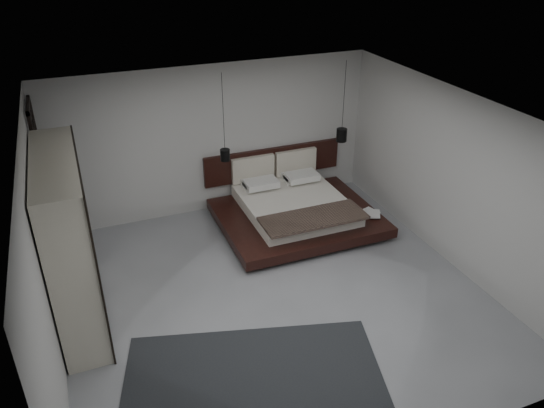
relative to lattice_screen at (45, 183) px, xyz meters
name	(u,v)px	position (x,y,z in m)	size (l,w,h in m)	color
floor	(275,295)	(2.95, -2.45, -1.30)	(6.00, 6.00, 0.00)	#989AA0
ceiling	(276,117)	(2.95, -2.45, 1.50)	(6.00, 6.00, 0.00)	white
wall_back	(214,140)	(2.95, 0.55, 0.10)	(6.00, 6.00, 0.00)	#B5B5B2
wall_front	(398,362)	(2.95, -5.45, 0.10)	(6.00, 6.00, 0.00)	#B5B5B2
wall_left	(43,259)	(-0.05, -2.45, 0.10)	(6.00, 6.00, 0.00)	#B5B5B2
wall_right	(453,179)	(5.95, -2.45, 0.10)	(6.00, 6.00, 0.00)	#B5B5B2
lattice_screen	(45,183)	(0.00, 0.00, 0.00)	(0.05, 0.90, 2.60)	black
bed	(294,208)	(4.10, -0.54, -1.01)	(2.80, 2.40, 1.08)	black
book_lower	(367,214)	(5.25, -1.20, -1.03)	(0.22, 0.30, 0.03)	#99724C
book_upper	(367,213)	(5.23, -1.23, -1.00)	(0.24, 0.33, 0.02)	#99724C
pendant_left	(225,155)	(2.95, -0.10, 0.06)	(0.17, 0.17, 1.55)	black
pendant_right	(342,135)	(5.25, -0.10, 0.11)	(0.20, 0.20, 1.52)	black
wardrobe	(70,242)	(0.25, -1.80, -0.11)	(0.57, 2.43, 2.38)	beige
rug	(255,394)	(2.02, -4.13, -1.29)	(3.17, 2.26, 0.01)	black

